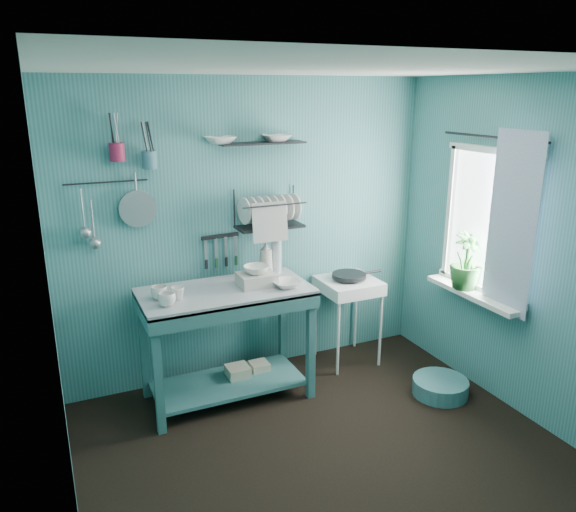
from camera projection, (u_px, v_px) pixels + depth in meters
name	position (u px, v px, depth m)	size (l,w,h in m)	color
floor	(333.00, 461.00, 3.76)	(3.20, 3.20, 0.00)	black
ceiling	(344.00, 69.00, 3.04)	(3.20, 3.20, 0.00)	silver
wall_back	(251.00, 231.00, 4.71)	(3.20, 3.20, 0.00)	teal
wall_front	(535.00, 409.00, 2.09)	(3.20, 3.20, 0.00)	teal
wall_left	(55.00, 330.00, 2.77)	(3.00, 3.00, 0.00)	teal
wall_right	(533.00, 255.00, 4.03)	(3.00, 3.00, 0.00)	teal
work_counter	(227.00, 344.00, 4.42)	(1.30, 0.65, 0.92)	#316667
mug_left	(167.00, 299.00, 3.95)	(0.12, 0.12, 0.10)	white
mug_mid	(178.00, 293.00, 4.08)	(0.10, 0.10, 0.09)	white
mug_right	(159.00, 293.00, 4.08)	(0.12, 0.12, 0.10)	white
wash_tub	(256.00, 279.00, 4.36)	(0.28, 0.22, 0.10)	#BBB4AB
tub_bowl	(256.00, 270.00, 4.34)	(0.20, 0.20, 0.06)	white
soap_bottle	(266.00, 257.00, 4.59)	(0.12, 0.12, 0.30)	#BBB4AB
water_bottle	(276.00, 256.00, 4.65)	(0.09, 0.09, 0.28)	#ABB6BF
counter_bowl	(287.00, 284.00, 4.33)	(0.22, 0.22, 0.05)	white
hotplate_stand	(347.00, 320.00, 5.06)	(0.49, 0.49, 0.78)	white
frying_pan	(349.00, 275.00, 4.94)	(0.30, 0.30, 0.04)	black
knife_strip	(220.00, 236.00, 4.58)	(0.32, 0.02, 0.03)	black
dish_rack	(270.00, 209.00, 4.58)	(0.55, 0.24, 0.32)	black
upper_shelf	(262.00, 143.00, 4.44)	(0.70, 0.18, 0.01)	black
shelf_bowl_left	(220.00, 140.00, 4.30)	(0.23, 0.23, 0.06)	white
shelf_bowl_right	(277.00, 138.00, 4.48)	(0.23, 0.23, 0.06)	white
utensil_cup_magenta	(117.00, 152.00, 4.03)	(0.11, 0.11, 0.13)	#A11D42
utensil_cup_teal	(149.00, 160.00, 4.13)	(0.11, 0.11, 0.13)	#3B6D7B
colander	(138.00, 209.00, 4.22)	(0.28, 0.28, 0.03)	#A1A3A9
ladle_outer	(82.00, 209.00, 4.07)	(0.01, 0.01, 0.30)	#A1A3A9
ladle_inner	(92.00, 220.00, 4.12)	(0.01, 0.01, 0.30)	#A1A3A9
hook_rail	(106.00, 182.00, 4.10)	(0.01, 0.01, 0.60)	black
window_glass	(488.00, 222.00, 4.38)	(1.10, 1.10, 0.00)	white
windowsill	(472.00, 294.00, 4.51)	(0.16, 0.95, 0.04)	white
curtain	(512.00, 224.00, 4.07)	(1.35, 1.35, 0.00)	silver
curtain_rod	(492.00, 137.00, 4.17)	(0.02, 0.02, 1.05)	black
potted_plant	(466.00, 261.00, 4.53)	(0.26, 0.26, 0.47)	#2B6D2D
storage_tin_large	(238.00, 379.00, 4.61)	(0.18, 0.18, 0.22)	tan
storage_tin_small	(259.00, 373.00, 4.72)	(0.15, 0.15, 0.20)	tan
floor_basin	(440.00, 387.00, 4.57)	(0.45, 0.45, 0.13)	teal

